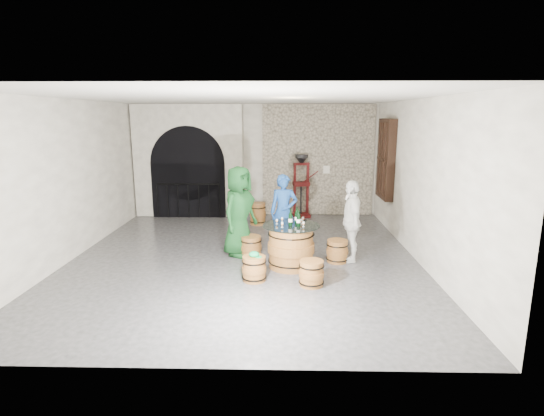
{
  "coord_description": "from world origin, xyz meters",
  "views": [
    {
      "loc": [
        0.77,
        -8.37,
        2.86
      ],
      "look_at": [
        0.57,
        -0.04,
        1.05
      ],
      "focal_mm": 28.0,
      "sensor_mm": 36.0,
      "label": 1
    }
  ],
  "objects_px": {
    "barrel_table": "(291,246)",
    "wine_bottle_left": "(290,219)",
    "barrel_stool_left": "(251,247)",
    "barrel_stool_near_right": "(311,273)",
    "barrel_stool_far": "(285,241)",
    "person_white": "(351,221)",
    "person_blue": "(284,212)",
    "side_barrel": "(258,214)",
    "wine_bottle_center": "(298,219)",
    "wine_bottle_right": "(297,217)",
    "barrel_stool_near_left": "(254,269)",
    "person_green": "(239,211)",
    "barrel_stool_right": "(337,251)",
    "corking_press": "(301,181)"
  },
  "relations": [
    {
      "from": "barrel_stool_right",
      "to": "corking_press",
      "type": "relative_size",
      "value": 0.25
    },
    {
      "from": "barrel_stool_left",
      "to": "barrel_stool_near_right",
      "type": "bearing_deg",
      "value": -52.29
    },
    {
      "from": "side_barrel",
      "to": "corking_press",
      "type": "xyz_separation_m",
      "value": [
        1.2,
        0.9,
        0.75
      ]
    },
    {
      "from": "barrel_stool_near_right",
      "to": "person_white",
      "type": "bearing_deg",
      "value": 56.86
    },
    {
      "from": "barrel_stool_far",
      "to": "barrel_stool_near_right",
      "type": "distance_m",
      "value": 1.95
    },
    {
      "from": "wine_bottle_left",
      "to": "wine_bottle_right",
      "type": "relative_size",
      "value": 1.0
    },
    {
      "from": "barrel_stool_near_left",
      "to": "person_green",
      "type": "xyz_separation_m",
      "value": [
        -0.4,
        1.45,
        0.71
      ]
    },
    {
      "from": "barrel_stool_near_left",
      "to": "wine_bottle_center",
      "type": "bearing_deg",
      "value": 39.21
    },
    {
      "from": "barrel_table",
      "to": "person_green",
      "type": "xyz_separation_m",
      "value": [
        -1.06,
        0.73,
        0.52
      ]
    },
    {
      "from": "side_barrel",
      "to": "person_blue",
      "type": "bearing_deg",
      "value": -71.54
    },
    {
      "from": "person_blue",
      "to": "wine_bottle_center",
      "type": "bearing_deg",
      "value": -78.06
    },
    {
      "from": "barrel_stool_far",
      "to": "person_blue",
      "type": "relative_size",
      "value": 0.27
    },
    {
      "from": "person_blue",
      "to": "person_white",
      "type": "bearing_deg",
      "value": -31.29
    },
    {
      "from": "wine_bottle_left",
      "to": "corking_press",
      "type": "height_order",
      "value": "corking_press"
    },
    {
      "from": "barrel_stool_left",
      "to": "wine_bottle_center",
      "type": "xyz_separation_m",
      "value": [
        0.94,
        -0.63,
        0.74
      ]
    },
    {
      "from": "barrel_table",
      "to": "barrel_stool_left",
      "type": "height_order",
      "value": "barrel_table"
    },
    {
      "from": "person_green",
      "to": "person_blue",
      "type": "xyz_separation_m",
      "value": [
        0.92,
        0.49,
        -0.12
      ]
    },
    {
      "from": "side_barrel",
      "to": "barrel_stool_near_left",
      "type": "bearing_deg",
      "value": -87.67
    },
    {
      "from": "barrel_stool_near_right",
      "to": "person_blue",
      "type": "xyz_separation_m",
      "value": [
        -0.47,
        2.14,
        0.6
      ]
    },
    {
      "from": "barrel_stool_right",
      "to": "wine_bottle_center",
      "type": "height_order",
      "value": "wine_bottle_center"
    },
    {
      "from": "person_green",
      "to": "wine_bottle_center",
      "type": "height_order",
      "value": "person_green"
    },
    {
      "from": "person_white",
      "to": "barrel_stool_left",
      "type": "bearing_deg",
      "value": -94.98
    },
    {
      "from": "barrel_stool_left",
      "to": "barrel_stool_near_left",
      "type": "xyz_separation_m",
      "value": [
        0.15,
        -1.28,
        0.0
      ]
    },
    {
      "from": "barrel_stool_far",
      "to": "barrel_stool_near_right",
      "type": "height_order",
      "value": "same"
    },
    {
      "from": "side_barrel",
      "to": "barrel_stool_right",
      "type": "bearing_deg",
      "value": -59.27
    },
    {
      "from": "barrel_stool_far",
      "to": "person_green",
      "type": "height_order",
      "value": "person_green"
    },
    {
      "from": "wine_bottle_center",
      "to": "wine_bottle_right",
      "type": "bearing_deg",
      "value": 97.1
    },
    {
      "from": "barrel_stool_near_right",
      "to": "barrel_stool_left",
      "type": "bearing_deg",
      "value": 127.71
    },
    {
      "from": "barrel_table",
      "to": "side_barrel",
      "type": "height_order",
      "value": "barrel_table"
    },
    {
      "from": "barrel_stool_far",
      "to": "wine_bottle_left",
      "type": "relative_size",
      "value": 1.38
    },
    {
      "from": "barrel_stool_near_left",
      "to": "barrel_stool_near_right",
      "type": "bearing_deg",
      "value": -11.43
    },
    {
      "from": "barrel_stool_near_left",
      "to": "person_green",
      "type": "bearing_deg",
      "value": 105.32
    },
    {
      "from": "barrel_stool_far",
      "to": "person_white",
      "type": "height_order",
      "value": "person_white"
    },
    {
      "from": "person_white",
      "to": "wine_bottle_left",
      "type": "height_order",
      "value": "person_white"
    },
    {
      "from": "barrel_stool_left",
      "to": "corking_press",
      "type": "xyz_separation_m",
      "value": [
        1.18,
        3.62,
        0.83
      ]
    },
    {
      "from": "barrel_stool_near_right",
      "to": "barrel_stool_far",
      "type": "bearing_deg",
      "value": 103.22
    },
    {
      "from": "person_white",
      "to": "wine_bottle_center",
      "type": "relative_size",
      "value": 5.04
    },
    {
      "from": "barrel_stool_far",
      "to": "wine_bottle_right",
      "type": "height_order",
      "value": "wine_bottle_right"
    },
    {
      "from": "barrel_stool_left",
      "to": "person_blue",
      "type": "height_order",
      "value": "person_blue"
    },
    {
      "from": "barrel_table",
      "to": "wine_bottle_left",
      "type": "height_order",
      "value": "wine_bottle_left"
    },
    {
      "from": "barrel_stool_left",
      "to": "barrel_stool_near_right",
      "type": "relative_size",
      "value": 1.0
    },
    {
      "from": "wine_bottle_right",
      "to": "side_barrel",
      "type": "height_order",
      "value": "wine_bottle_right"
    },
    {
      "from": "barrel_table",
      "to": "barrel_stool_near_left",
      "type": "height_order",
      "value": "barrel_table"
    },
    {
      "from": "barrel_table",
      "to": "person_white",
      "type": "relative_size",
      "value": 0.66
    },
    {
      "from": "wine_bottle_left",
      "to": "barrel_stool_left",
      "type": "bearing_deg",
      "value": 143.47
    },
    {
      "from": "barrel_stool_left",
      "to": "wine_bottle_left",
      "type": "xyz_separation_m",
      "value": [
        0.79,
        -0.59,
        0.74
      ]
    },
    {
      "from": "barrel_stool_left",
      "to": "barrel_stool_near_left",
      "type": "height_order",
      "value": "same"
    },
    {
      "from": "barrel_stool_far",
      "to": "barrel_stool_near_right",
      "type": "bearing_deg",
      "value": -76.78
    },
    {
      "from": "person_white",
      "to": "barrel_stool_right",
      "type": "bearing_deg",
      "value": -72.09
    },
    {
      "from": "barrel_stool_near_left",
      "to": "corking_press",
      "type": "xyz_separation_m",
      "value": [
        1.03,
        4.9,
        0.83
      ]
    }
  ]
}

